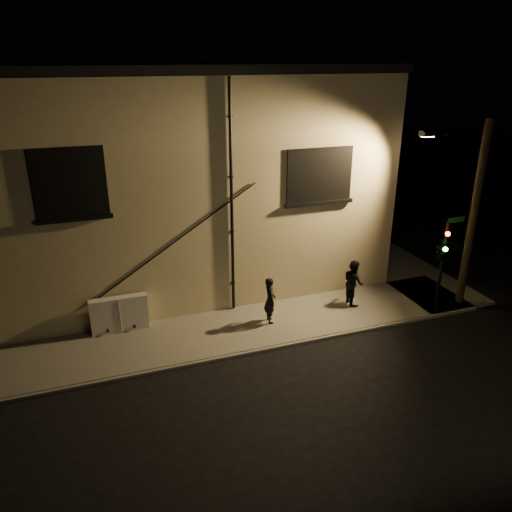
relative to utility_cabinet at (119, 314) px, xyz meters
name	(u,v)px	position (x,y,z in m)	size (l,w,h in m)	color
ground	(309,341)	(6.00, -2.70, -0.76)	(90.00, 90.00, 0.00)	black
sidewalk	(291,283)	(7.22, 1.69, -0.70)	(21.00, 16.00, 0.12)	#636159
building	(166,167)	(3.00, 6.29, 3.65)	(16.20, 12.23, 8.80)	#C1B58A
utility_cabinet	(119,314)	(0.00, 0.00, 0.00)	(1.94, 0.33, 1.28)	silver
pedestrian_a	(270,300)	(5.14, -1.17, 0.22)	(0.63, 0.41, 1.72)	black
pedestrian_b	(353,282)	(8.67, -0.88, 0.25)	(0.86, 0.67, 1.77)	black
traffic_signal	(441,251)	(11.18, -2.51, 1.80)	(1.31, 2.13, 3.61)	black
streetlamp_pole	(471,212)	(12.59, -2.11, 3.02)	(2.02, 1.39, 7.09)	black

